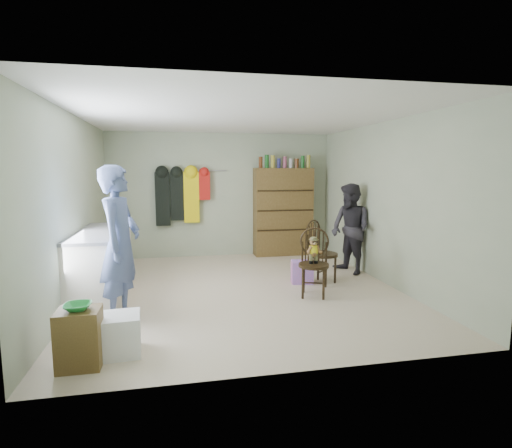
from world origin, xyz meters
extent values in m
plane|color=beige|center=(0.00, 0.00, 0.00)|extent=(5.00, 5.00, 0.00)
plane|color=#AEB99B|center=(0.00, 2.50, 1.25)|extent=(4.50, 0.00, 4.50)
plane|color=#AEB99B|center=(-2.25, 0.00, 1.25)|extent=(0.00, 5.00, 5.00)
plane|color=#AEB99B|center=(2.25, 0.00, 1.25)|extent=(0.00, 5.00, 5.00)
plane|color=white|center=(0.00, 0.00, 2.50)|extent=(5.00, 5.00, 0.00)
cube|color=silver|center=(-1.95, 0.00, 0.45)|extent=(0.60, 1.80, 0.90)
cube|color=slate|center=(-1.95, 0.00, 0.92)|extent=(0.64, 1.86, 0.04)
cylinder|color=#99999E|center=(-1.64, -0.45, 0.54)|extent=(0.02, 0.02, 0.14)
cylinder|color=#99999E|center=(-1.64, 0.45, 0.54)|extent=(0.02, 0.02, 0.14)
cube|color=brown|center=(-1.81, -2.02, 0.27)|extent=(0.37, 0.32, 0.53)
imported|color=green|center=(-1.81, -2.02, 0.56)|extent=(0.24, 0.24, 0.06)
cube|color=white|center=(-1.51, -1.82, 0.19)|extent=(0.43, 0.41, 0.38)
cylinder|color=#332411|center=(0.93, -0.50, 0.44)|extent=(0.55, 0.55, 0.04)
cylinder|color=#332411|center=(0.75, -0.58, 0.21)|extent=(0.03, 0.03, 0.42)
cylinder|color=#332411|center=(1.01, -0.68, 0.21)|extent=(0.03, 0.03, 0.42)
cylinder|color=#332411|center=(0.85, -0.31, 0.21)|extent=(0.03, 0.03, 0.42)
cylinder|color=#332411|center=(1.12, -0.41, 0.21)|extent=(0.03, 0.03, 0.42)
torus|color=#332411|center=(0.99, -0.34, 0.75)|extent=(0.39, 0.17, 0.41)
cylinder|color=#332411|center=(0.83, -0.29, 0.61)|extent=(0.03, 0.03, 0.28)
cylinder|color=#332411|center=(1.15, -0.41, 0.61)|extent=(0.03, 0.03, 0.28)
cylinder|color=yellow|center=(0.93, -0.48, 0.66)|extent=(0.12, 0.12, 0.11)
cylinder|color=#475128|center=(0.93, -0.48, 0.55)|extent=(0.07, 0.07, 0.17)
sphere|color=#9E7042|center=(0.93, -0.48, 0.77)|extent=(0.11, 0.11, 0.11)
cylinder|color=#475128|center=(0.93, -0.48, 0.82)|extent=(0.09, 0.09, 0.04)
cube|color=black|center=(0.93, -0.53, 0.78)|extent=(0.08, 0.01, 0.02)
cylinder|color=#332411|center=(1.28, 0.08, 0.46)|extent=(0.62, 0.62, 0.04)
cylinder|color=#332411|center=(1.26, -0.13, 0.22)|extent=(0.04, 0.04, 0.44)
cylinder|color=#332411|center=(1.48, 0.06, 0.22)|extent=(0.04, 0.04, 0.44)
cylinder|color=#332411|center=(1.06, 0.11, 0.22)|extent=(0.04, 0.04, 0.44)
cylinder|color=#332411|center=(1.29, 0.29, 0.22)|extent=(0.04, 0.04, 0.44)
torus|color=#332411|center=(1.17, 0.22, 0.78)|extent=(0.35, 0.29, 0.43)
cylinder|color=#332411|center=(1.04, 0.10, 0.63)|extent=(0.03, 0.03, 0.29)
cylinder|color=#332411|center=(1.31, 0.32, 0.63)|extent=(0.03, 0.03, 0.29)
cube|color=#E572CC|center=(0.98, 0.18, 0.17)|extent=(0.37, 0.31, 0.35)
imported|color=#4D5D8D|center=(-1.58, -0.90, 0.91)|extent=(0.58, 0.75, 1.82)
imported|color=#2D2B33|center=(1.97, 0.60, 0.77)|extent=(0.77, 0.88, 1.54)
cube|color=brown|center=(1.25, 2.30, 0.90)|extent=(1.20, 0.38, 1.80)
cube|color=#332411|center=(1.25, 2.11, 0.55)|extent=(1.16, 0.02, 0.03)
cube|color=#332411|center=(1.25, 2.11, 0.95)|extent=(1.16, 0.02, 0.03)
cube|color=#332411|center=(1.25, 2.11, 1.35)|extent=(1.16, 0.02, 0.03)
cylinder|color=#592D14|center=(0.75, 2.20, 1.91)|extent=(0.08, 0.08, 0.22)
cylinder|color=#19591E|center=(0.88, 2.20, 1.93)|extent=(0.08, 0.08, 0.26)
cylinder|color=#A59933|center=(1.00, 2.20, 1.93)|extent=(0.08, 0.08, 0.25)
cylinder|color=navy|center=(1.12, 2.20, 1.90)|extent=(0.07, 0.07, 0.19)
cylinder|color=#8C3F59|center=(1.25, 2.20, 1.92)|extent=(0.08, 0.08, 0.23)
cylinder|color=#B2B2B7|center=(1.38, 2.20, 1.89)|extent=(0.07, 0.07, 0.19)
cylinder|color=#592D14|center=(1.50, 2.20, 1.90)|extent=(0.09, 0.09, 0.19)
cylinder|color=#19591E|center=(1.62, 2.20, 1.92)|extent=(0.08, 0.08, 0.25)
cylinder|color=#A59933|center=(1.75, 2.20, 1.93)|extent=(0.08, 0.08, 0.27)
cylinder|color=#99999E|center=(-0.40, 2.44, 1.75)|extent=(1.00, 0.02, 0.02)
cube|color=black|center=(-1.18, 2.38, 1.19)|extent=(0.28, 0.10, 1.05)
cube|color=black|center=(-0.90, 2.38, 1.25)|extent=(0.26, 0.10, 0.95)
cube|color=yellow|center=(-0.62, 2.38, 1.22)|extent=(0.30, 0.10, 1.00)
cube|color=red|center=(-0.36, 2.38, 1.44)|extent=(0.22, 0.10, 0.55)
camera|label=1|loc=(-0.94, -5.65, 1.76)|focal=28.00mm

